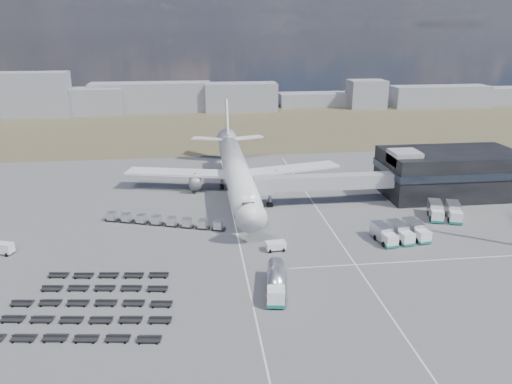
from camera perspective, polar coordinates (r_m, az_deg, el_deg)
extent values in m
plane|color=#565659|center=(87.10, -0.45, -6.53)|extent=(420.00, 420.00, 0.00)
cube|color=brown|center=(192.14, -4.27, 7.46)|extent=(420.00, 90.00, 0.01)
cube|color=silver|center=(91.44, -2.07, -5.27)|extent=(0.25, 110.00, 0.01)
cube|color=silver|center=(94.54, 8.90, -4.67)|extent=(0.25, 110.00, 0.01)
cube|color=silver|center=(86.43, 17.04, -7.62)|extent=(40.00, 0.25, 0.01)
cube|color=black|center=(121.42, 21.26, 2.04)|extent=(30.00, 16.00, 10.00)
cube|color=#262D38|center=(121.11, 21.33, 2.58)|extent=(30.40, 16.40, 1.60)
cube|color=#939399|center=(113.34, 16.62, 3.78)|extent=(6.00, 6.00, 3.00)
cube|color=#939399|center=(107.33, 7.91, 1.14)|extent=(29.80, 3.00, 3.00)
cube|color=#939399|center=(104.28, 0.84, 0.80)|extent=(4.00, 3.60, 3.40)
cylinder|color=slate|center=(105.76, 1.60, -0.41)|extent=(0.70, 0.70, 5.10)
cylinder|color=black|center=(106.46, 1.59, -1.48)|extent=(1.40, 0.90, 1.40)
cylinder|color=white|center=(113.23, -2.21, 2.34)|extent=(5.60, 48.00, 5.60)
cone|color=white|center=(88.22, -0.72, -2.45)|extent=(5.60, 5.00, 5.60)
cone|color=white|center=(140.08, -3.21, 5.84)|extent=(5.60, 8.00, 5.60)
cube|color=black|center=(89.80, -0.87, -1.52)|extent=(2.20, 2.00, 0.80)
cube|color=white|center=(118.08, -8.72, 2.21)|extent=(25.59, 11.38, 0.50)
cube|color=white|center=(120.04, 3.79, 2.66)|extent=(25.59, 11.38, 0.50)
cylinder|color=slate|center=(116.58, -6.98, 1.20)|extent=(3.00, 5.00, 3.00)
cylinder|color=slate|center=(118.04, 2.28, 1.55)|extent=(3.00, 5.00, 3.00)
cube|color=white|center=(141.70, -5.50, 6.09)|extent=(9.49, 5.63, 0.35)
cube|color=white|center=(142.39, -1.05, 6.24)|extent=(9.49, 5.63, 0.35)
cube|color=white|center=(141.88, -3.34, 8.35)|extent=(0.50, 9.06, 11.45)
cylinder|color=slate|center=(94.79, -1.08, -3.55)|extent=(0.50, 0.50, 2.50)
cylinder|color=slate|center=(118.02, -3.90, 0.93)|extent=(0.60, 0.60, 2.50)
cylinder|color=slate|center=(118.51, -0.81, 1.05)|extent=(0.60, 0.60, 2.50)
cylinder|color=black|center=(95.08, -1.08, -3.97)|extent=(0.50, 1.20, 1.20)
cube|color=gray|center=(235.26, -26.43, 9.91)|extent=(48.87, 12.00, 18.28)
cube|color=gray|center=(229.18, -17.81, 9.86)|extent=(22.39, 12.00, 11.16)
cube|color=gray|center=(229.42, -11.91, 10.55)|extent=(52.34, 12.00, 12.78)
cube|color=gray|center=(227.21, -1.74, 10.81)|extent=(31.89, 12.00, 12.37)
cube|color=gray|center=(243.69, 6.48, 10.48)|extent=(31.98, 12.00, 6.08)
cube|color=gray|center=(241.18, 12.50, 10.88)|extent=(16.66, 12.00, 12.69)
cube|color=gray|center=(254.75, 20.27, 10.23)|extent=(46.10, 12.00, 9.65)
cube|color=gray|center=(273.00, 25.07, 9.94)|extent=(29.27, 12.00, 7.83)
cube|color=white|center=(70.12, 2.29, -11.84)|extent=(2.80, 2.80, 2.35)
cube|color=#136E61|center=(70.59, 2.28, -12.48)|extent=(2.92, 2.92, 0.51)
cylinder|color=silver|center=(74.26, 2.29, -9.58)|extent=(3.73, 7.96, 2.55)
cube|color=slate|center=(74.82, 2.28, -10.37)|extent=(3.62, 7.95, 0.36)
cylinder|color=black|center=(73.61, 2.28, -11.12)|extent=(2.80, 1.53, 1.12)
cube|color=white|center=(86.42, 2.27, -6.20)|extent=(3.58, 2.22, 1.53)
cube|color=white|center=(95.17, -27.00, -5.77)|extent=(4.05, 2.84, 2.03)
cube|color=white|center=(121.32, 2.44, 1.63)|extent=(2.74, 6.14, 2.81)
cube|color=#136E61|center=(121.66, 2.44, 1.11)|extent=(2.84, 6.24, 0.45)
cube|color=white|center=(90.46, 15.08, -5.35)|extent=(2.48, 2.40, 2.11)
cube|color=#136E61|center=(90.78, 15.04, -5.83)|extent=(2.59, 2.51, 0.43)
cube|color=silver|center=(92.96, 14.08, -4.35)|extent=(2.90, 4.69, 2.49)
cube|color=white|center=(92.07, 16.85, -5.09)|extent=(2.48, 2.40, 2.11)
cube|color=#136E61|center=(92.39, 16.80, -5.55)|extent=(2.59, 2.51, 0.43)
cube|color=silver|center=(94.53, 15.82, -4.11)|extent=(2.90, 4.69, 2.49)
cube|color=white|center=(93.77, 18.55, -4.83)|extent=(2.48, 2.40, 2.11)
cube|color=#136E61|center=(94.08, 18.50, -5.29)|extent=(2.59, 2.51, 0.43)
cube|color=silver|center=(96.18, 17.49, -3.88)|extent=(2.90, 4.69, 2.49)
cube|color=white|center=(104.23, 19.99, -2.59)|extent=(2.92, 2.85, 2.23)
cube|color=#136E61|center=(104.52, 19.94, -3.03)|extent=(3.04, 2.98, 0.46)
cube|color=silver|center=(107.39, 19.77, -1.71)|extent=(3.78, 5.19, 2.64)
cube|color=white|center=(104.85, 21.85, -2.69)|extent=(2.92, 2.85, 2.23)
cube|color=#136E61|center=(105.14, 21.80, -3.13)|extent=(3.04, 2.98, 0.46)
cube|color=silver|center=(107.99, 21.57, -1.82)|extent=(3.78, 5.19, 2.64)
cube|color=black|center=(102.98, -16.12, -3.04)|extent=(2.92, 2.32, 0.18)
cube|color=silver|center=(102.69, -16.16, -2.61)|extent=(2.00, 2.00, 1.47)
cube|color=black|center=(101.57, -14.56, -3.20)|extent=(2.92, 2.32, 0.18)
cube|color=silver|center=(101.27, -14.60, -2.77)|extent=(2.00, 2.00, 1.47)
cube|color=black|center=(100.24, -12.95, -3.37)|extent=(2.92, 2.32, 0.18)
cube|color=silver|center=(99.94, -12.99, -2.93)|extent=(2.00, 2.00, 1.47)
cube|color=black|center=(98.99, -11.30, -3.54)|extent=(2.92, 2.32, 0.18)
cube|color=silver|center=(98.69, -11.33, -3.09)|extent=(2.00, 2.00, 1.47)
cube|color=black|center=(97.83, -9.62, -3.70)|extent=(2.92, 2.32, 0.18)
cube|color=silver|center=(97.52, -9.64, -3.25)|extent=(2.00, 2.00, 1.47)
cube|color=black|center=(96.75, -7.89, -3.87)|extent=(2.92, 2.32, 0.18)
cube|color=silver|center=(96.44, -7.91, -3.41)|extent=(2.00, 2.00, 1.47)
cube|color=black|center=(95.76, -6.12, -4.04)|extent=(2.92, 2.32, 0.18)
cube|color=silver|center=(95.45, -6.14, -3.58)|extent=(2.00, 2.00, 1.47)
cube|color=black|center=(94.87, -4.32, -4.21)|extent=(2.92, 2.32, 0.18)
cube|color=silver|center=(94.55, -4.33, -3.74)|extent=(2.00, 2.00, 1.47)
cube|color=black|center=(68.03, -20.41, -15.31)|extent=(23.30, 4.48, 0.70)
cube|color=black|center=(71.22, -19.27, -13.53)|extent=(23.30, 4.48, 0.70)
cube|color=black|center=(74.50, -18.25, -11.90)|extent=(23.30, 4.48, 0.70)
cube|color=black|center=(77.85, -17.32, -10.40)|extent=(19.45, 3.97, 0.70)
cube|color=black|center=(81.26, -16.48, -9.03)|extent=(19.45, 3.97, 0.70)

